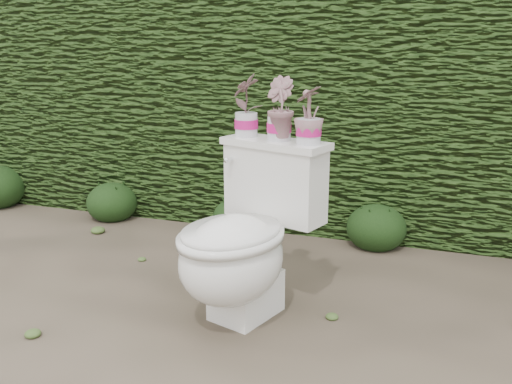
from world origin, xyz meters
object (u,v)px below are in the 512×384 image
(toilet, at_px, (243,242))
(potted_plant_center, at_px, (279,110))
(potted_plant_right, at_px, (309,117))
(potted_plant_left, at_px, (246,107))

(toilet, relative_size, potted_plant_center, 2.91)
(toilet, xyz_separation_m, potted_plant_right, (0.24, 0.17, 0.54))
(potted_plant_left, relative_size, potted_plant_center, 1.02)
(toilet, height_order, potted_plant_left, potted_plant_left)
(toilet, bearing_deg, potted_plant_right, 53.95)
(toilet, relative_size, potted_plant_right, 3.33)
(potted_plant_center, relative_size, potted_plant_right, 1.15)
(toilet, height_order, potted_plant_center, potted_plant_center)
(potted_plant_right, bearing_deg, potted_plant_left, -98.39)
(toilet, bearing_deg, potted_plant_left, 124.69)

